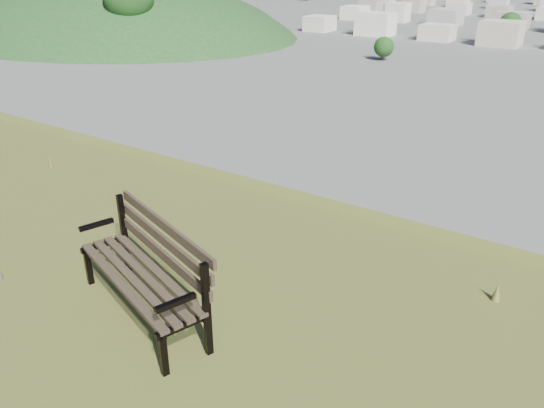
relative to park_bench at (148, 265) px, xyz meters
The scene contains 2 objects.
park_bench is the anchor object (origin of this frame).
green_wooded_hill 224.72m from the park_bench, 139.79° to the left, with size 172.98×138.38×86.49m.
Camera 1 is at (2.96, -1.25, 27.83)m, focal length 35.00 mm.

